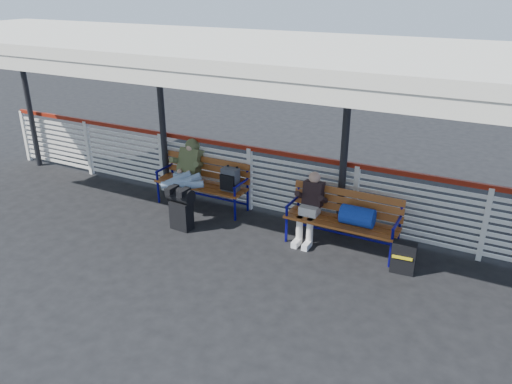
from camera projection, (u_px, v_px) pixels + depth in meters
The scene contains 9 objects.
ground at pixel (192, 254), 7.84m from camera, with size 60.00×60.00×0.00m, color black.
fence at pixel (250, 176), 9.13m from camera, with size 12.08×0.08×1.24m.
canopy at pixel (216, 48), 7.36m from camera, with size 12.60×3.60×3.16m.
luggage_stack at pixel (181, 207), 8.49m from camera, with size 0.47×0.28×0.76m.
bench_left at pixel (210, 179), 9.24m from camera, with size 1.80×0.56×0.92m.
bench_right at pixel (349, 215), 7.80m from camera, with size 1.80×0.56×0.92m.
traveler_man at pixel (185, 177), 9.05m from camera, with size 0.93×1.54×0.77m.
companion_person at pixel (310, 206), 8.06m from camera, with size 0.32×0.66×1.15m.
suitcase_side at pixel (403, 258), 7.27m from camera, with size 0.36×0.24×0.48m.
Camera 1 is at (4.08, -5.59, 3.95)m, focal length 35.00 mm.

